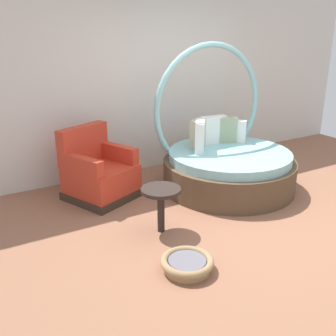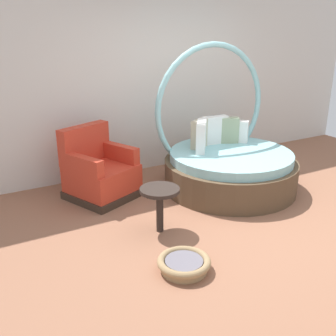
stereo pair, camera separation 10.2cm
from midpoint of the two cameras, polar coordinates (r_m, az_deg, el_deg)
The scene contains 6 objects.
ground_plane at distance 4.86m, azimuth 10.41°, elevation -7.29°, with size 8.00×8.00×0.02m, color #936047.
back_wall at distance 6.24m, azimuth -2.60°, elevation 13.60°, with size 8.00×0.12×3.00m, color silver.
round_daybed at distance 5.64m, azimuth 7.80°, elevation 1.10°, with size 1.85×1.85×1.98m.
red_armchair at distance 5.33m, azimuth -10.59°, elevation -0.78°, with size 1.04×1.04×0.94m.
pet_basket at distance 3.83m, azimuth 2.00°, elevation -13.63°, with size 0.51×0.51×0.13m.
side_table at distance 4.32m, azimuth -1.71°, elevation -4.11°, with size 0.44×0.44×0.52m.
Camera 1 is at (-2.95, -3.19, 2.19)m, focal length 42.20 mm.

